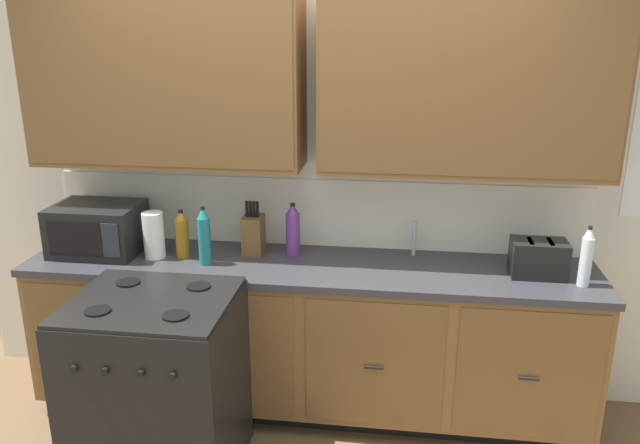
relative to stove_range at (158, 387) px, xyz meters
name	(u,v)px	position (x,y,z in m)	size (l,w,h in m)	color
ground_plane	(301,438)	(0.65, 0.33, -0.47)	(8.00, 8.00, 0.00)	brown
wall_unit	(314,126)	(0.65, 0.83, 1.16)	(4.28, 0.40, 2.38)	silver
counter_run	(309,336)	(0.65, 0.63, 0.00)	(3.11, 0.64, 0.91)	black
stove_range	(158,387)	(0.00, 0.00, 0.00)	(0.76, 0.68, 0.95)	black
microwave	(98,229)	(-0.57, 0.64, 0.58)	(0.48, 0.37, 0.28)	black
toaster	(538,258)	(1.85, 0.62, 0.53)	(0.28, 0.18, 0.19)	black
knife_block	(253,234)	(0.31, 0.75, 0.55)	(0.11, 0.14, 0.31)	brown
sink_faucet	(414,238)	(1.22, 0.84, 0.54)	(0.02, 0.02, 0.20)	#B2B5BA
paper_towel_roll	(154,235)	(-0.22, 0.61, 0.57)	(0.12, 0.12, 0.26)	white
bottle_violet	(293,230)	(0.54, 0.75, 0.58)	(0.08, 0.08, 0.30)	#663384
bottle_amber	(182,234)	(-0.07, 0.64, 0.57)	(0.08, 0.08, 0.27)	#9E6619
bottle_teal	(204,236)	(0.09, 0.55, 0.60)	(0.07, 0.07, 0.33)	#1E707A
bottle_clear	(586,257)	(2.06, 0.52, 0.59)	(0.06, 0.06, 0.31)	silver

